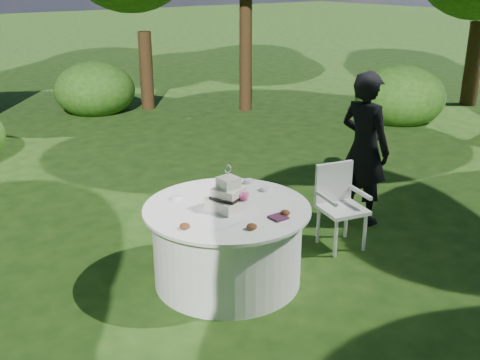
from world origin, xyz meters
The scene contains 9 objects.
ground centered at (0.00, 0.00, 0.00)m, with size 80.00×80.00×0.00m, color #17360E.
napkins centered at (0.21, -0.48, 0.78)m, with size 0.14×0.14×0.02m, color #471E37.
feather_plume centered at (-0.30, -0.35, 0.78)m, with size 0.48×0.07×0.01m, color white.
guest centered at (2.09, 0.22, 0.90)m, with size 0.65×0.43×1.80m, color black.
table centered at (0.00, 0.00, 0.39)m, with size 1.56×1.56×0.77m.
cake centered at (-0.01, -0.04, 0.88)m, with size 0.36×0.36×0.43m.
chair centered at (1.41, -0.07, 0.52)m, with size 0.54×0.53×0.90m.
votives centered at (0.26, 0.31, 0.79)m, with size 0.93×0.43×0.04m.
petal_cups centered at (-0.01, -0.17, 0.79)m, with size 1.00×1.10×0.05m.
Camera 1 is at (-2.74, -3.93, 2.81)m, focal length 42.00 mm.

